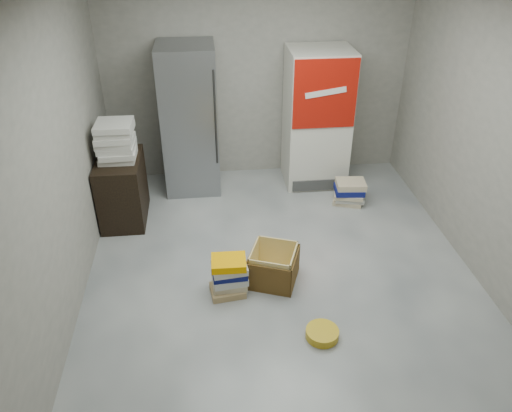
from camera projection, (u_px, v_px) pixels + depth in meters
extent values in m
plane|color=beige|center=(283.00, 281.00, 5.13)|extent=(5.00, 5.00, 0.00)
cube|color=#9C978D|center=(257.00, 74.00, 6.50)|extent=(4.00, 0.04, 2.80)
cube|color=#9C978D|center=(376.00, 401.00, 2.28)|extent=(4.00, 0.04, 2.80)
cube|color=#9C978D|center=(54.00, 170.00, 4.21)|extent=(0.04, 5.00, 2.80)
cube|color=#9C978D|center=(503.00, 148.00, 4.57)|extent=(0.04, 5.00, 2.80)
cube|color=gray|center=(190.00, 120.00, 6.34)|extent=(0.70, 0.70, 1.90)
cylinder|color=#333333|center=(215.00, 119.00, 5.99)|extent=(0.02, 0.02, 1.19)
cube|color=silver|center=(317.00, 119.00, 6.52)|extent=(0.80, 0.70, 1.80)
cube|color=#AD1309|center=(325.00, 94.00, 5.98)|extent=(0.78, 0.02, 0.85)
cube|color=white|center=(326.00, 93.00, 5.95)|extent=(0.50, 0.01, 0.14)
cube|color=#3F3F3F|center=(318.00, 185.00, 6.64)|extent=(0.70, 0.02, 0.15)
cube|color=black|center=(123.00, 189.00, 5.94)|extent=(0.50, 0.80, 0.80)
cube|color=silver|center=(118.00, 156.00, 5.72)|extent=(0.41, 0.41, 0.06)
cube|color=silver|center=(118.00, 152.00, 5.67)|extent=(0.41, 0.41, 0.06)
cube|color=silver|center=(117.00, 146.00, 5.65)|extent=(0.41, 0.41, 0.06)
cube|color=silver|center=(115.00, 141.00, 5.61)|extent=(0.42, 0.42, 0.06)
cube|color=silver|center=(114.00, 136.00, 5.57)|extent=(0.41, 0.41, 0.06)
cube|color=silver|center=(115.00, 130.00, 5.55)|extent=(0.41, 0.41, 0.06)
cube|color=silver|center=(114.00, 125.00, 5.50)|extent=(0.41, 0.41, 0.06)
cube|color=tan|center=(228.00, 290.00, 4.96)|extent=(0.36, 0.30, 0.07)
cube|color=#C5B390|center=(229.00, 283.00, 4.95)|extent=(0.34, 0.28, 0.07)
cube|color=beige|center=(230.00, 278.00, 4.91)|extent=(0.36, 0.30, 0.07)
cube|color=navy|center=(229.00, 272.00, 4.88)|extent=(0.35, 0.28, 0.06)
cube|color=beige|center=(229.00, 267.00, 4.84)|extent=(0.36, 0.30, 0.07)
cube|color=#FFAA00|center=(229.00, 263.00, 4.79)|extent=(0.34, 0.27, 0.08)
cube|color=#C5B390|center=(347.00, 200.00, 6.45)|extent=(0.43, 0.39, 0.05)
cube|color=beige|center=(349.00, 197.00, 6.41)|extent=(0.41, 0.35, 0.06)
cube|color=#C5B390|center=(348.00, 194.00, 6.37)|extent=(0.42, 0.36, 0.05)
cube|color=navy|center=(349.00, 190.00, 6.33)|extent=(0.39, 0.32, 0.07)
cube|color=#C5B390|center=(351.00, 184.00, 6.30)|extent=(0.38, 0.31, 0.08)
cube|color=gold|center=(273.00, 279.00, 5.15)|extent=(0.56, 0.56, 0.01)
cube|color=brown|center=(278.00, 254.00, 5.25)|extent=(0.44, 0.17, 0.33)
cube|color=brown|center=(268.00, 281.00, 4.88)|extent=(0.44, 0.17, 0.33)
cube|color=brown|center=(252.00, 263.00, 5.11)|extent=(0.17, 0.44, 0.33)
cube|color=brown|center=(295.00, 270.00, 5.02)|extent=(0.17, 0.44, 0.33)
cube|color=gold|center=(278.00, 253.00, 5.22)|extent=(0.40, 0.16, 0.37)
cube|color=gold|center=(269.00, 278.00, 4.89)|extent=(0.40, 0.16, 0.37)
cube|color=gold|center=(254.00, 262.00, 5.10)|extent=(0.16, 0.40, 0.37)
cube|color=gold|center=(293.00, 268.00, 5.01)|extent=(0.16, 0.40, 0.37)
cylinder|color=gold|center=(322.00, 333.00, 4.46)|extent=(0.31, 0.31, 0.08)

